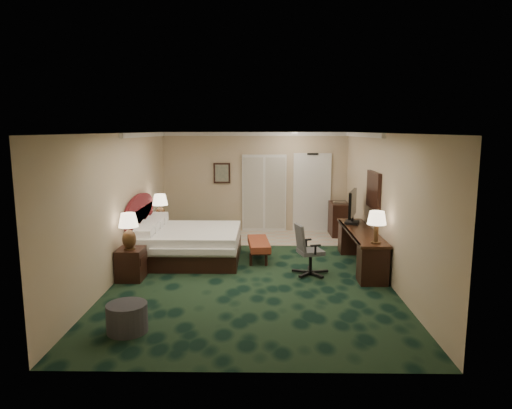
{
  "coord_description": "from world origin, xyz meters",
  "views": [
    {
      "loc": [
        0.2,
        -8.61,
        2.76
      ],
      "look_at": [
        0.07,
        0.6,
        1.25
      ],
      "focal_mm": 32.0,
      "sensor_mm": 36.0,
      "label": 1
    }
  ],
  "objects_px": {
    "tv": "(352,207)",
    "nightstand_far": "(161,234)",
    "ottoman": "(127,318)",
    "desk": "(360,248)",
    "lamp_near": "(129,231)",
    "minibar": "(339,219)",
    "lamp_far": "(160,209)",
    "bed": "(190,245)",
    "bed_bench": "(259,250)",
    "nightstand_near": "(131,264)",
    "desk_chair": "(311,249)"
  },
  "relations": [
    {
      "from": "bed",
      "to": "desk_chair",
      "type": "bearing_deg",
      "value": -21.7
    },
    {
      "from": "bed_bench",
      "to": "tv",
      "type": "xyz_separation_m",
      "value": [
        2.03,
        0.23,
        0.9
      ]
    },
    {
      "from": "bed_bench",
      "to": "tv",
      "type": "distance_m",
      "value": 2.24
    },
    {
      "from": "lamp_far",
      "to": "tv",
      "type": "xyz_separation_m",
      "value": [
        4.39,
        -0.9,
        0.2
      ]
    },
    {
      "from": "nightstand_far",
      "to": "lamp_near",
      "type": "relative_size",
      "value": 0.83
    },
    {
      "from": "bed_bench",
      "to": "lamp_near",
      "type": "bearing_deg",
      "value": -153.95
    },
    {
      "from": "lamp_near",
      "to": "desk",
      "type": "xyz_separation_m",
      "value": [
        4.45,
        0.94,
        -0.55
      ]
    },
    {
      "from": "lamp_far",
      "to": "ottoman",
      "type": "relative_size",
      "value": 1.23
    },
    {
      "from": "lamp_near",
      "to": "lamp_far",
      "type": "relative_size",
      "value": 0.98
    },
    {
      "from": "tv",
      "to": "nightstand_near",
      "type": "bearing_deg",
      "value": -141.84
    },
    {
      "from": "nightstand_far",
      "to": "ottoman",
      "type": "relative_size",
      "value": 1.0
    },
    {
      "from": "nightstand_near",
      "to": "lamp_near",
      "type": "xyz_separation_m",
      "value": [
        0.0,
        -0.04,
        0.63
      ]
    },
    {
      "from": "bed",
      "to": "lamp_near",
      "type": "height_order",
      "value": "lamp_near"
    },
    {
      "from": "desk",
      "to": "desk_chair",
      "type": "distance_m",
      "value": 1.22
    },
    {
      "from": "bed",
      "to": "minibar",
      "type": "distance_m",
      "value": 4.27
    },
    {
      "from": "lamp_far",
      "to": "bed",
      "type": "bearing_deg",
      "value": -53.75
    },
    {
      "from": "desk",
      "to": "minibar",
      "type": "xyz_separation_m",
      "value": [
        0.02,
        2.77,
        0.07
      ]
    },
    {
      "from": "lamp_near",
      "to": "lamp_far",
      "type": "bearing_deg",
      "value": 89.84
    },
    {
      "from": "bed",
      "to": "tv",
      "type": "xyz_separation_m",
      "value": [
        3.51,
        0.31,
        0.77
      ]
    },
    {
      "from": "nightstand_near",
      "to": "desk",
      "type": "xyz_separation_m",
      "value": [
        4.45,
        0.89,
        0.08
      ]
    },
    {
      "from": "lamp_near",
      "to": "minibar",
      "type": "height_order",
      "value": "lamp_near"
    },
    {
      "from": "lamp_far",
      "to": "bed_bench",
      "type": "relative_size",
      "value": 0.58
    },
    {
      "from": "nightstand_far",
      "to": "ottoman",
      "type": "height_order",
      "value": "nightstand_far"
    },
    {
      "from": "lamp_near",
      "to": "nightstand_far",
      "type": "bearing_deg",
      "value": 90.29
    },
    {
      "from": "ottoman",
      "to": "tv",
      "type": "distance_m",
      "value": 5.5
    },
    {
      "from": "desk_chair",
      "to": "minibar",
      "type": "bearing_deg",
      "value": 56.16
    },
    {
      "from": "ottoman",
      "to": "nightstand_far",
      "type": "bearing_deg",
      "value": 97.06
    },
    {
      "from": "ottoman",
      "to": "desk",
      "type": "relative_size",
      "value": 0.22
    },
    {
      "from": "nightstand_far",
      "to": "bed_bench",
      "type": "distance_m",
      "value": 2.65
    },
    {
      "from": "bed",
      "to": "desk",
      "type": "distance_m",
      "value": 3.58
    },
    {
      "from": "lamp_far",
      "to": "nightstand_near",
      "type": "bearing_deg",
      "value": -90.21
    },
    {
      "from": "nightstand_near",
      "to": "nightstand_far",
      "type": "height_order",
      "value": "nightstand_near"
    },
    {
      "from": "lamp_far",
      "to": "minibar",
      "type": "distance_m",
      "value": 4.62
    },
    {
      "from": "bed",
      "to": "bed_bench",
      "type": "bearing_deg",
      "value": 3.19
    },
    {
      "from": "tv",
      "to": "nightstand_far",
      "type": "bearing_deg",
      "value": -173.96
    },
    {
      "from": "nightstand_far",
      "to": "ottoman",
      "type": "xyz_separation_m",
      "value": [
        0.59,
        -4.78,
        -0.08
      ]
    },
    {
      "from": "ottoman",
      "to": "lamp_near",
      "type": "bearing_deg",
      "value": 104.83
    },
    {
      "from": "nightstand_near",
      "to": "tv",
      "type": "xyz_separation_m",
      "value": [
        4.4,
        1.62,
        0.81
      ]
    },
    {
      "from": "tv",
      "to": "lamp_near",
      "type": "bearing_deg",
      "value": -141.33
    },
    {
      "from": "bed",
      "to": "nightstand_near",
      "type": "height_order",
      "value": "bed"
    },
    {
      "from": "lamp_near",
      "to": "tv",
      "type": "relative_size",
      "value": 0.72
    },
    {
      "from": "minibar",
      "to": "ottoman",
      "type": "bearing_deg",
      "value": -123.4
    },
    {
      "from": "ottoman",
      "to": "minibar",
      "type": "height_order",
      "value": "minibar"
    },
    {
      "from": "nightstand_near",
      "to": "desk",
      "type": "height_order",
      "value": "desk"
    },
    {
      "from": "ottoman",
      "to": "tv",
      "type": "height_order",
      "value": "tv"
    },
    {
      "from": "tv",
      "to": "minibar",
      "type": "relative_size",
      "value": 1.07
    },
    {
      "from": "nightstand_near",
      "to": "nightstand_far",
      "type": "distance_m",
      "value": 2.55
    },
    {
      "from": "bed",
      "to": "nightstand_near",
      "type": "relative_size",
      "value": 3.58
    },
    {
      "from": "bed_bench",
      "to": "desk_chair",
      "type": "bearing_deg",
      "value": -52.06
    },
    {
      "from": "nightstand_far",
      "to": "tv",
      "type": "distance_m",
      "value": 4.59
    }
  ]
}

